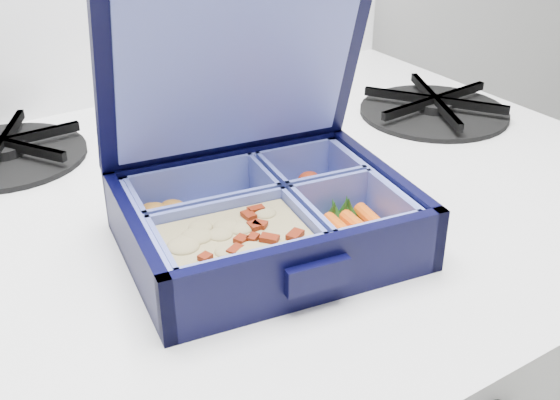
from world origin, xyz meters
TOP-DOWN VIEW (x-y plane):
  - bento_box at (-0.57, 1.56)m, footprint 0.23×0.19m
  - burner_grate at (-0.27, 1.69)m, footprint 0.17×0.17m
  - burner_grate_rear at (-0.70, 1.83)m, footprint 0.16×0.16m
  - fork at (-0.46, 1.71)m, footprint 0.14×0.14m

SIDE VIEW (x-z plane):
  - fork at x=-0.46m, z-range 0.92..0.92m
  - burner_grate_rear at x=-0.70m, z-range 0.92..0.94m
  - burner_grate at x=-0.27m, z-range 0.92..0.94m
  - bento_box at x=-0.57m, z-range 0.92..0.97m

